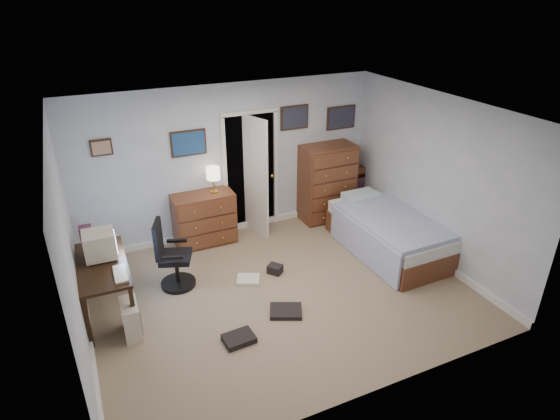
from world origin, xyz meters
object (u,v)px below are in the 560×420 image
object	(u,v)px
bed	(387,232)
computer_desk	(96,277)
tall_dresser	(327,182)
office_chair	(172,262)
low_dresser	(204,219)

from	to	relation	value
bed	computer_desk	bearing A→B (deg)	176.38
computer_desk	tall_dresser	xyz separation A→B (m)	(3.98, 1.23, 0.11)
tall_dresser	bed	bearing A→B (deg)	-78.79
computer_desk	tall_dresser	bearing A→B (deg)	18.47
office_chair	bed	xyz separation A→B (m)	(3.29, -0.45, -0.07)
office_chair	bed	world-z (taller)	office_chair
tall_dresser	computer_desk	bearing A→B (deg)	-163.31
computer_desk	tall_dresser	distance (m)	4.16
computer_desk	bed	size ratio (longest dim) A/B	0.62
tall_dresser	bed	size ratio (longest dim) A/B	0.65
computer_desk	office_chair	distance (m)	1.03
office_chair	tall_dresser	xyz separation A→B (m)	(3.00, 0.98, 0.29)
office_chair	tall_dresser	size ratio (longest dim) A/B	0.74
low_dresser	tall_dresser	xyz separation A→B (m)	(2.24, -0.02, 0.25)
computer_desk	low_dresser	bearing A→B (deg)	37.16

